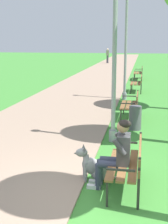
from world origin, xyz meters
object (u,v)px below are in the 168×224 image
park_bench_furthest (139,72)px  park_bench_near (129,161)px  pedestrian_distant (108,56)px  dog_grey (94,167)px  lamp_post_mid (126,45)px  park_bench_far (138,82)px  lamp_post_near (115,51)px  litter_bin (135,118)px  person_seated_on_near_bench (117,152)px  park_bench_mid (132,103)px

park_bench_furthest → park_bench_near: bearing=-89.7°
pedestrian_distant → dog_grey: bearing=-84.1°
park_bench_furthest → lamp_post_mid: size_ratio=0.33×
park_bench_far → park_bench_furthest: size_ratio=1.00×
park_bench_furthest → lamp_post_near: size_ratio=0.34×
dog_grey → park_bench_near: bearing=-20.4°
litter_bin → person_seated_on_near_bench: bearing=-93.0°
park_bench_mid → litter_bin: size_ratio=2.14×
park_bench_far → lamp_post_near: size_ratio=0.34×
park_bench_furthest → lamp_post_mid: 7.68m
dog_grey → litter_bin: size_ratio=1.15×
park_bench_mid → park_bench_furthest: same height
park_bench_furthest → lamp_post_near: (-0.43, -13.51, 1.79)m
park_bench_mid → park_bench_furthest: 10.88m
park_bench_mid → lamp_post_mid: (-0.44, 3.44, 1.84)m
park_bench_furthest → litter_bin: 12.27m
lamp_post_mid → litter_bin: lamp_post_mid is taller
litter_bin → pedestrian_distant: 27.08m
park_bench_near → lamp_post_near: size_ratio=0.34×
park_bench_furthest → lamp_post_near: 13.64m
park_bench_near → park_bench_mid: size_ratio=1.00×
park_bench_near → dog_grey: park_bench_near is taller
dog_grey → pedestrian_distant: 30.66m
park_bench_far → park_bench_mid: bearing=-90.8°
park_bench_furthest → dog_grey: 15.96m
park_bench_mid → person_seated_on_near_bench: size_ratio=1.20×
park_bench_near → person_seated_on_near_bench: (-0.21, -0.01, 0.17)m
park_bench_near → dog_grey: 0.73m
person_seated_on_near_bench → lamp_post_mid: bearing=92.6°
lamp_post_near → litter_bin: bearing=67.0°
park_bench_furthest → litter_bin: park_bench_furthest is taller
dog_grey → litter_bin: (0.64, 3.68, 0.09)m
dog_grey → lamp_post_mid: lamp_post_mid is taller
park_bench_mid → lamp_post_mid: lamp_post_mid is taller
park_bench_furthest → park_bench_far: bearing=-89.9°
dog_grey → lamp_post_near: (0.11, 2.44, 2.04)m
lamp_post_near → pedestrian_distant: 28.28m
park_bench_furthest → pedestrian_distant: size_ratio=0.91×
person_seated_on_near_bench → park_bench_far: bearing=89.4°
park_bench_far → person_seated_on_near_bench: size_ratio=1.20×
park_bench_near → person_seated_on_near_bench: bearing=-177.2°
park_bench_mid → lamp_post_near: 3.20m
park_bench_mid → park_bench_far: 5.68m
park_bench_furthest → person_seated_on_near_bench: 16.20m
park_bench_mid → park_bench_far: (0.08, 5.67, 0.00)m
park_bench_near → lamp_post_near: 3.26m
park_bench_mid → dog_grey: (-0.48, -5.07, -0.25)m
person_seated_on_near_bench → lamp_post_near: 3.15m
park_bench_near → lamp_post_near: bearing=101.2°
park_bench_near → park_bench_furthest: same height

